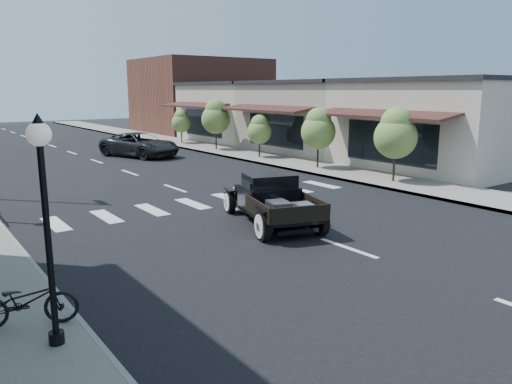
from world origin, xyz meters
TOP-DOWN VIEW (x-y plane):
  - ground at (0.00, 0.00)m, footprint 120.00×120.00m
  - road at (0.00, 15.00)m, footprint 14.00×80.00m
  - road_markings at (0.00, 10.00)m, footprint 12.00×60.00m
  - sidewalk_right at (8.50, 15.00)m, footprint 3.00×80.00m
  - storefront_near at (15.00, 4.00)m, footprint 10.00×9.00m
  - storefront_mid at (15.00, 13.00)m, footprint 10.00×9.00m
  - storefront_far at (15.00, 22.00)m, footprint 10.00×9.00m
  - far_building_right at (15.50, 32.00)m, footprint 11.00×10.00m
  - lamp_post_a at (-7.60, -4.00)m, footprint 0.36×0.36m
  - small_tree_a at (8.30, 2.30)m, footprint 1.87×1.87m
  - small_tree_b at (8.30, 7.21)m, footprint 1.78×1.78m
  - small_tree_c at (8.30, 12.33)m, footprint 1.45×1.45m
  - small_tree_d at (8.30, 17.31)m, footprint 1.94×1.94m
  - small_tree_e at (8.30, 22.34)m, footprint 1.45×1.45m
  - hotrod_pickup at (-0.13, 0.13)m, footprint 3.35×5.00m
  - second_car at (2.91, 17.54)m, footprint 4.15×5.86m
  - motorcycle at (-7.84, -3.08)m, footprint 1.79×1.17m

SIDE VIEW (x-z plane):
  - ground at x=0.00m, z-range 0.00..0.00m
  - road_markings at x=0.00m, z-range -0.03..0.03m
  - road at x=0.00m, z-range 0.00..0.02m
  - sidewalk_right at x=8.50m, z-range 0.00..0.15m
  - motorcycle at x=-7.84m, z-range 0.15..1.04m
  - second_car at x=2.91m, z-range 0.00..1.48m
  - hotrod_pickup at x=-0.13m, z-range 0.00..1.59m
  - small_tree_e at x=8.30m, z-range 0.15..2.56m
  - small_tree_c at x=8.30m, z-range 0.15..2.57m
  - small_tree_b at x=8.30m, z-range 0.15..3.11m
  - small_tree_a at x=8.30m, z-range 0.15..3.26m
  - small_tree_d at x=8.30m, z-range 0.15..3.38m
  - lamp_post_a at x=-7.60m, z-range 0.15..3.76m
  - storefront_near at x=15.00m, z-range 0.00..4.50m
  - storefront_mid at x=15.00m, z-range 0.00..4.50m
  - storefront_far at x=15.00m, z-range 0.00..4.50m
  - far_building_right at x=15.50m, z-range 0.00..7.00m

